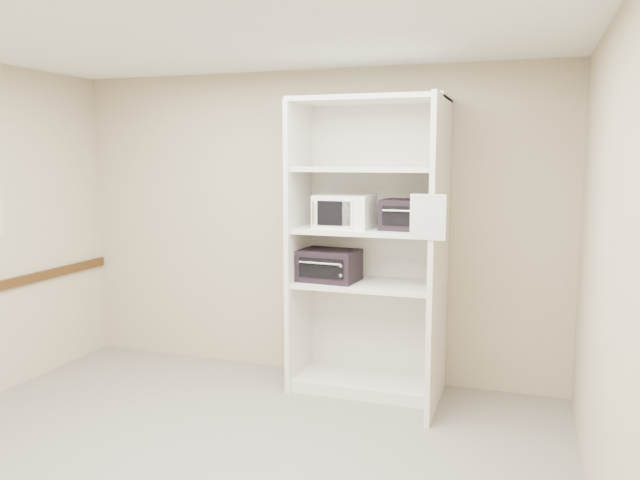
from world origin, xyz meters
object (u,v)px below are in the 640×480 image
(shelving_unit, at_px, (374,257))
(toaster_oven_lower, at_px, (329,265))
(microwave, at_px, (344,212))
(toaster_oven_upper, at_px, (409,215))

(shelving_unit, height_order, toaster_oven_lower, shelving_unit)
(microwave, distance_m, toaster_oven_lower, 0.47)
(toaster_oven_lower, bearing_deg, microwave, -1.41)
(shelving_unit, height_order, microwave, shelving_unit)
(shelving_unit, relative_size, microwave, 5.37)
(microwave, bearing_deg, toaster_oven_upper, 5.79)
(shelving_unit, relative_size, toaster_oven_lower, 5.15)
(shelving_unit, relative_size, toaster_oven_upper, 5.74)
(shelving_unit, bearing_deg, toaster_oven_lower, -173.01)
(shelving_unit, distance_m, toaster_oven_upper, 0.46)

